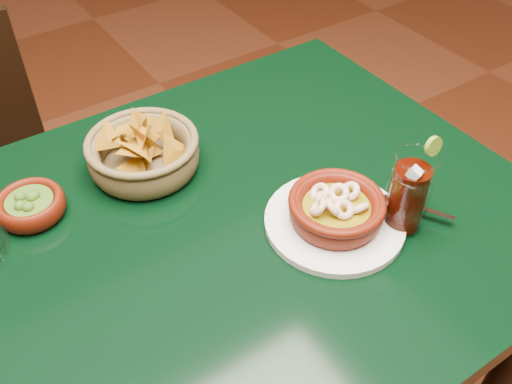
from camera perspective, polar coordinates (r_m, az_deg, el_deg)
dining_table at (r=0.96m, az=-7.70°, el=-9.46°), size 1.20×0.80×0.75m
shrimp_plate at (r=0.90m, az=8.00°, el=-1.95°), size 0.27×0.22×0.07m
chip_basket at (r=1.01m, az=-11.21°, el=3.90°), size 0.23×0.23×0.14m
guacamole_ramekin at (r=0.98m, az=-21.62°, el=-1.25°), size 0.13×0.13×0.04m
cola_drink at (r=0.89m, az=14.99°, el=-0.09°), size 0.14×0.14×0.16m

